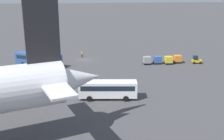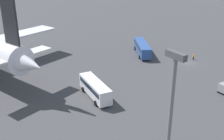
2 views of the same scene
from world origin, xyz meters
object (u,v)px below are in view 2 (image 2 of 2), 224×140
(shuttle_bus_near, at_px, (142,47))
(cargo_cart_grey, at_px, (224,88))
(worker_person, at_px, (193,57))
(shuttle_bus_far, at_px, (95,88))

(shuttle_bus_near, bearing_deg, cargo_cart_grey, -154.93)
(worker_person, bearing_deg, shuttle_bus_far, 96.76)
(worker_person, distance_m, cargo_cart_grey, 19.47)
(shuttle_bus_near, height_order, shuttle_bus_far, shuttle_bus_far)
(shuttle_bus_near, relative_size, shuttle_bus_far, 1.15)
(worker_person, bearing_deg, shuttle_bus_near, 36.47)
(shuttle_bus_near, distance_m, cargo_cart_grey, 27.94)
(shuttle_bus_far, bearing_deg, cargo_cart_grey, -113.00)
(cargo_cart_grey, bearing_deg, shuttle_bus_near, -3.59)
(worker_person, height_order, cargo_cart_grey, cargo_cart_grey)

